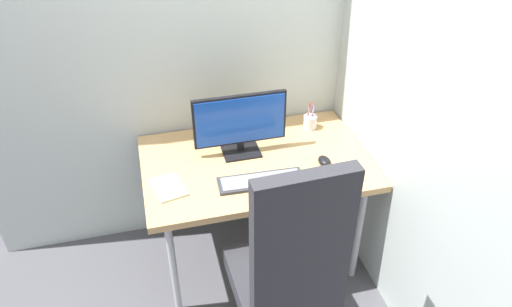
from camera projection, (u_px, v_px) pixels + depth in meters
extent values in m
plane|color=#4C4C51|center=(256.00, 254.00, 3.11)|extent=(8.00, 8.00, 0.00)
cube|color=#B7C1BC|center=(236.00, 19.00, 2.65)|extent=(3.10, 0.04, 2.80)
cube|color=#B7C1BC|center=(407.00, 58.00, 2.23)|extent=(0.04, 2.66, 2.80)
cube|color=tan|center=(256.00, 162.00, 2.69)|extent=(1.25, 0.81, 0.04)
cylinder|color=#B2B5BA|center=(173.00, 268.00, 2.55)|extent=(0.04, 0.04, 0.71)
cylinder|color=#B2B5BA|center=(358.00, 232.00, 2.77)|extent=(0.04, 0.04, 0.71)
cylinder|color=#B2B5BA|center=(162.00, 195.00, 3.05)|extent=(0.04, 0.04, 0.71)
cylinder|color=#B2B5BA|center=(320.00, 169.00, 3.26)|extent=(0.04, 0.04, 0.71)
sphere|color=black|center=(307.00, 297.00, 2.80)|extent=(0.05, 0.05, 0.05)
sphere|color=black|center=(247.00, 296.00, 2.81)|extent=(0.05, 0.05, 0.05)
cylinder|color=silver|center=(279.00, 306.00, 2.48)|extent=(0.04, 0.04, 0.34)
cube|color=#2D2D33|center=(280.00, 277.00, 2.35)|extent=(0.48, 0.48, 0.11)
cube|color=#2D2D33|center=(302.00, 249.00, 1.92)|extent=(0.42, 0.09, 0.75)
cube|color=black|center=(241.00, 151.00, 2.74)|extent=(0.21, 0.17, 0.01)
cube|color=black|center=(241.00, 145.00, 2.73)|extent=(0.04, 0.02, 0.06)
cube|color=black|center=(240.00, 120.00, 2.63)|extent=(0.52, 0.02, 0.30)
cube|color=#1947B2|center=(240.00, 121.00, 2.62)|extent=(0.50, 0.01, 0.27)
cube|color=#333338|center=(261.00, 181.00, 2.51)|extent=(0.46, 0.16, 0.02)
cube|color=slate|center=(261.00, 179.00, 2.51)|extent=(0.42, 0.13, 0.00)
ellipsoid|color=black|center=(324.00, 161.00, 2.63)|extent=(0.07, 0.10, 0.04)
cylinder|color=silver|center=(310.00, 122.00, 2.93)|extent=(0.08, 0.08, 0.08)
cylinder|color=#B2B5BA|center=(309.00, 115.00, 2.90)|extent=(0.02, 0.01, 0.10)
cylinder|color=#B2B5BA|center=(312.00, 115.00, 2.90)|extent=(0.02, 0.01, 0.10)
torus|color=orange|center=(310.00, 121.00, 2.93)|extent=(0.04, 0.03, 0.01)
cylinder|color=purple|center=(313.00, 114.00, 2.91)|extent=(0.02, 0.01, 0.13)
cylinder|color=red|center=(308.00, 113.00, 2.91)|extent=(0.02, 0.01, 0.15)
cube|color=beige|center=(169.00, 187.00, 2.47)|extent=(0.19, 0.23, 0.01)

